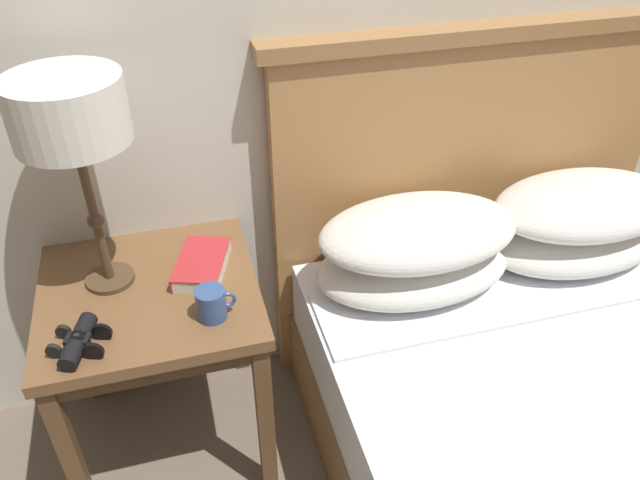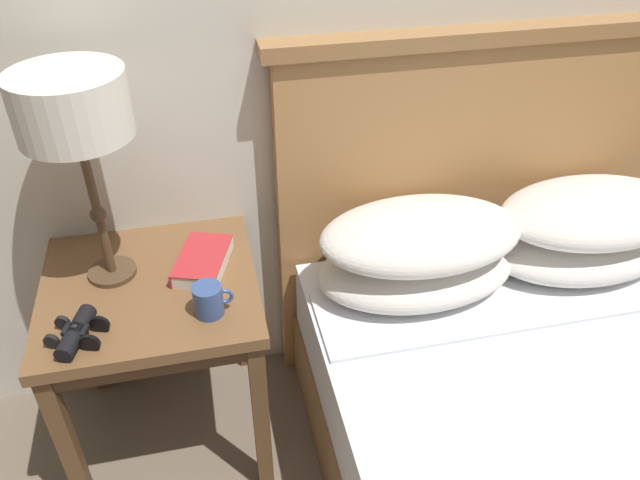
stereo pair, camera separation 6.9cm
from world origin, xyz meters
name	(u,v)px [view 1 (the left image)]	position (x,y,z in m)	size (l,w,h in m)	color
nightstand	(153,310)	(-0.67, 0.65, 0.55)	(0.58, 0.58, 0.64)	brown
bed	(588,461)	(0.38, 0.05, 0.30)	(1.36, 1.97, 1.19)	brown
table_lamp	(69,117)	(-0.76, 0.71, 1.12)	(0.27, 0.27, 0.58)	#4C3823
book_on_nightstand	(201,264)	(-0.52, 0.68, 0.66)	(0.19, 0.24, 0.04)	silver
binoculars_pair	(79,341)	(-0.83, 0.46, 0.66)	(0.15, 0.16, 0.05)	black
coffee_mug	(212,304)	(-0.51, 0.49, 0.68)	(0.10, 0.08, 0.08)	#334C84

